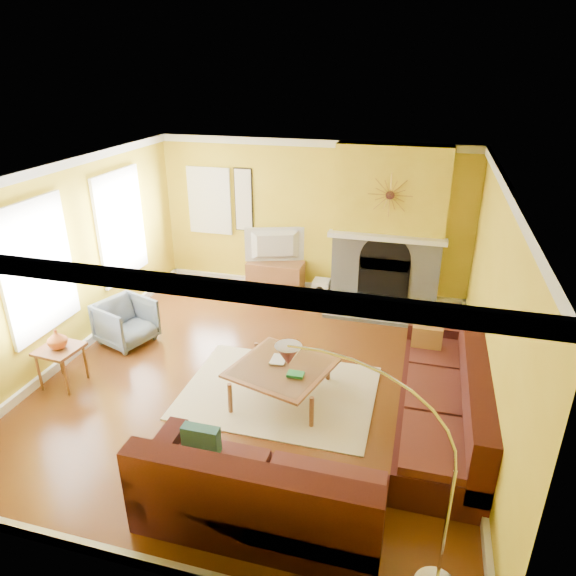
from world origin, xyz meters
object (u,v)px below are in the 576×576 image
(side_table, at_px, (63,366))
(coffee_table, at_px, (282,381))
(arc_lamp, at_px, (373,479))
(media_console, at_px, (276,277))
(sectional_sofa, at_px, (339,399))
(armchair, at_px, (126,322))

(side_table, bearing_deg, coffee_table, 10.12)
(coffee_table, relative_size, arc_lamp, 0.54)
(media_console, distance_m, arc_lamp, 5.84)
(side_table, bearing_deg, media_console, 63.43)
(media_console, bearing_deg, side_table, -116.57)
(media_console, bearing_deg, sectional_sofa, -63.43)
(armchair, bearing_deg, arc_lamp, -106.85)
(coffee_table, bearing_deg, sectional_sofa, -32.01)
(arc_lamp, bearing_deg, armchair, 143.65)
(side_table, distance_m, arc_lamp, 4.54)
(side_table, relative_size, arc_lamp, 0.26)
(armchair, xyz_separation_m, arc_lamp, (3.94, -2.90, 0.70))
(sectional_sofa, relative_size, armchair, 5.06)
(arc_lamp, bearing_deg, side_table, 157.68)
(media_console, relative_size, arc_lamp, 0.49)
(arc_lamp, bearing_deg, sectional_sofa, 107.66)
(sectional_sofa, relative_size, coffee_table, 3.36)
(armchair, height_order, arc_lamp, arc_lamp)
(sectional_sofa, xyz_separation_m, coffee_table, (-0.80, 0.50, -0.23))
(media_console, distance_m, armchair, 2.88)
(sectional_sofa, relative_size, media_console, 3.67)
(coffee_table, bearing_deg, media_console, 107.88)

